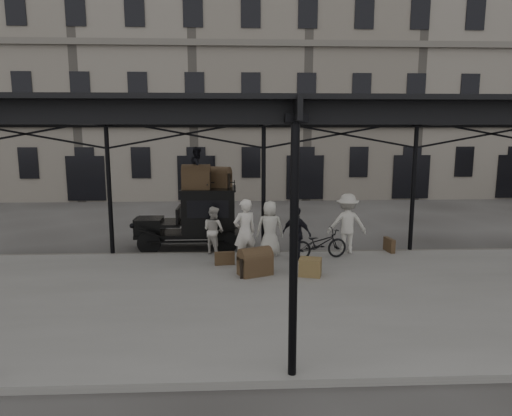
# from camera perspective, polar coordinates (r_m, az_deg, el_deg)

# --- Properties ---
(ground) EXTENTS (120.00, 120.00, 0.00)m
(ground) POSITION_cam_1_polar(r_m,az_deg,el_deg) (13.51, 1.45, -8.27)
(ground) COLOR #383533
(ground) RESTS_ON ground
(platform) EXTENTS (28.00, 8.00, 0.15)m
(platform) POSITION_cam_1_polar(r_m,az_deg,el_deg) (11.60, 2.16, -10.97)
(platform) COLOR slate
(platform) RESTS_ON ground
(canopy) EXTENTS (22.50, 9.00, 4.74)m
(canopy) POSITION_cam_1_polar(r_m,az_deg,el_deg) (11.14, 2.19, 11.90)
(canopy) COLOR black
(canopy) RESTS_ON ground
(building_frontage) EXTENTS (64.00, 8.00, 14.00)m
(building_frontage) POSITION_cam_1_polar(r_m,az_deg,el_deg) (30.96, -0.91, 14.97)
(building_frontage) COLOR slate
(building_frontage) RESTS_ON ground
(taxi) EXTENTS (3.65, 1.55, 2.18)m
(taxi) POSITION_cam_1_polar(r_m,az_deg,el_deg) (16.17, -7.01, -0.93)
(taxi) COLOR black
(taxi) RESTS_ON ground
(porter_left) EXTENTS (0.87, 0.74, 2.01)m
(porter_left) POSITION_cam_1_polar(r_m,az_deg,el_deg) (13.65, -1.41, -3.05)
(porter_left) COLOR beige
(porter_left) RESTS_ON platform
(porter_midleft) EXTENTS (0.97, 0.96, 1.58)m
(porter_midleft) POSITION_cam_1_polar(r_m,az_deg,el_deg) (14.99, -5.32, -2.78)
(porter_midleft) COLOR beige
(porter_midleft) RESTS_ON platform
(porter_centre) EXTENTS (0.89, 0.60, 1.78)m
(porter_centre) POSITION_cam_1_polar(r_m,az_deg,el_deg) (14.75, 1.75, -2.54)
(porter_centre) COLOR beige
(porter_centre) RESTS_ON platform
(porter_official) EXTENTS (1.04, 0.90, 1.67)m
(porter_official) POSITION_cam_1_polar(r_m,az_deg,el_deg) (14.27, 5.11, -3.22)
(porter_official) COLOR black
(porter_official) RESTS_ON platform
(porter_right) EXTENTS (1.32, 0.80, 1.98)m
(porter_right) POSITION_cam_1_polar(r_m,az_deg,el_deg) (15.30, 11.32, -1.91)
(porter_right) COLOR beige
(porter_right) RESTS_ON platform
(bicycle) EXTENTS (1.94, 1.05, 0.96)m
(bicycle) POSITION_cam_1_polar(r_m,az_deg,el_deg) (14.55, 7.93, -4.46)
(bicycle) COLOR black
(bicycle) RESTS_ON platform
(porter_roof) EXTENTS (0.69, 0.80, 1.42)m
(porter_roof) POSITION_cam_1_polar(r_m,az_deg,el_deg) (15.85, -7.28, 5.00)
(porter_roof) COLOR black
(porter_roof) RESTS_ON taxi
(steamer_trunk_roof_near) EXTENTS (0.97, 0.61, 0.70)m
(steamer_trunk_roof_near) POSITION_cam_1_polar(r_m,az_deg,el_deg) (15.74, -7.47, 3.65)
(steamer_trunk_roof_near) COLOR #483721
(steamer_trunk_roof_near) RESTS_ON taxi
(steamer_trunk_roof_far) EXTENTS (0.95, 0.77, 0.61)m
(steamer_trunk_roof_far) POSITION_cam_1_polar(r_m,az_deg,el_deg) (16.15, -4.68, 3.69)
(steamer_trunk_roof_far) COLOR #483721
(steamer_trunk_roof_far) RESTS_ON taxi
(steamer_trunk_platform) EXTENTS (1.04, 0.86, 0.66)m
(steamer_trunk_platform) POSITION_cam_1_polar(r_m,az_deg,el_deg) (12.89, -0.12, -6.93)
(steamer_trunk_platform) COLOR #483721
(steamer_trunk_platform) RESTS_ON platform
(wicker_hamper) EXTENTS (0.70, 0.60, 0.50)m
(wicker_hamper) POSITION_cam_1_polar(r_m,az_deg,el_deg) (12.91, 6.79, -7.34)
(wicker_hamper) COLOR olive
(wicker_hamper) RESTS_ON platform
(suitcase_upright) EXTENTS (0.23, 0.61, 0.45)m
(suitcase_upright) POSITION_cam_1_polar(r_m,az_deg,el_deg) (15.95, 16.31, -4.45)
(suitcase_upright) COLOR #483721
(suitcase_upright) RESTS_ON platform
(suitcase_flat) EXTENTS (0.61, 0.22, 0.40)m
(suitcase_flat) POSITION_cam_1_polar(r_m,az_deg,el_deg) (13.87, -3.95, -6.29)
(suitcase_flat) COLOR #483721
(suitcase_flat) RESTS_ON platform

